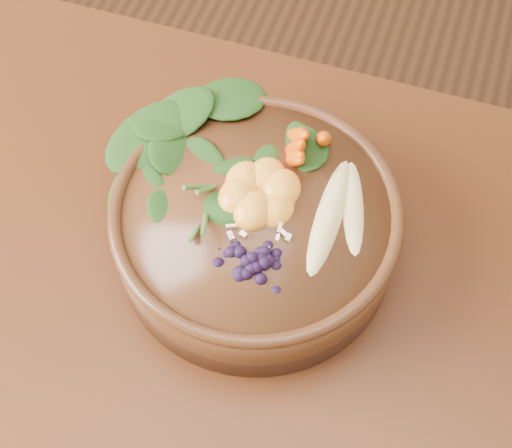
# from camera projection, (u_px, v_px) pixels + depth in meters

# --- Properties ---
(stoneware_bowl) EXTENTS (0.34, 0.34, 0.08)m
(stoneware_bowl) POSITION_uv_depth(u_px,v_px,m) (256.00, 229.00, 0.71)
(stoneware_bowl) COLOR #512D16
(stoneware_bowl) RESTS_ON dining_table
(kale_heap) EXTENTS (0.22, 0.20, 0.04)m
(kale_heap) POSITION_uv_depth(u_px,v_px,m) (217.00, 143.00, 0.70)
(kale_heap) COLOR #1F3F16
(kale_heap) RESTS_ON stoneware_bowl
(carrot_cluster) EXTENTS (0.07, 0.07, 0.08)m
(carrot_cluster) POSITION_uv_depth(u_px,v_px,m) (315.00, 125.00, 0.69)
(carrot_cluster) COLOR #F65200
(carrot_cluster) RESTS_ON stoneware_bowl
(banana_halves) EXTENTS (0.07, 0.16, 0.03)m
(banana_halves) POSITION_uv_depth(u_px,v_px,m) (343.00, 204.00, 0.67)
(banana_halves) COLOR #E0CC84
(banana_halves) RESTS_ON stoneware_bowl
(mandarin_cluster) EXTENTS (0.10, 0.11, 0.03)m
(mandarin_cluster) POSITION_uv_depth(u_px,v_px,m) (260.00, 185.00, 0.68)
(mandarin_cluster) COLOR orange
(mandarin_cluster) RESTS_ON stoneware_bowl
(blueberry_pile) EXTENTS (0.15, 0.13, 0.04)m
(blueberry_pile) POSITION_uv_depth(u_px,v_px,m) (254.00, 252.00, 0.63)
(blueberry_pile) COLOR black
(blueberry_pile) RESTS_ON stoneware_bowl
(coconut_flakes) EXTENTS (0.10, 0.09, 0.01)m
(coconut_flakes) POSITION_uv_depth(u_px,v_px,m) (256.00, 224.00, 0.67)
(coconut_flakes) COLOR white
(coconut_flakes) RESTS_ON stoneware_bowl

